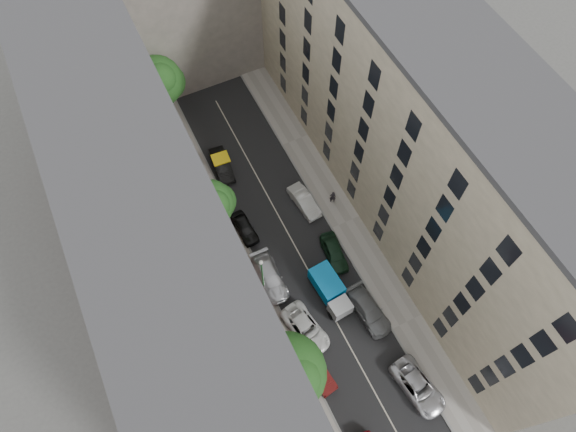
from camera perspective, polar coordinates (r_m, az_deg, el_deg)
ground at (r=48.54m, az=0.72°, el=-3.25°), size 120.00×120.00×0.00m
road_surface at (r=48.53m, az=0.72°, el=-3.25°), size 8.00×44.00×0.02m
sidewalk_left at (r=47.68m, az=-5.24°, el=-5.81°), size 3.00×44.00×0.15m
sidewalk_right at (r=49.87m, az=6.40°, el=-0.70°), size 3.00×44.00×0.15m
building_left at (r=38.57m, az=-13.94°, el=-3.18°), size 8.00×44.00×20.00m
building_right at (r=43.78m, az=14.03°, el=8.26°), size 8.00×44.00×20.00m
tarp_truck at (r=45.59m, az=4.72°, el=-8.24°), size 2.22×4.96×2.24m
car_left_1 at (r=44.11m, az=3.21°, el=-16.85°), size 2.09×4.28×1.35m
car_left_2 at (r=44.94m, az=1.97°, el=-12.38°), size 3.12×5.32×1.39m
car_left_3 at (r=46.44m, az=-2.07°, el=-6.80°), size 2.25×5.25×1.51m
car_left_4 at (r=48.79m, az=-4.84°, el=-1.34°), size 1.76×3.91×1.30m
car_left_5 at (r=52.70m, az=-7.36°, el=5.65°), size 1.89×4.52×1.45m
car_right_0 at (r=45.02m, az=14.25°, el=-17.91°), size 3.03×5.47×1.45m
car_right_1 at (r=45.90m, az=8.96°, el=-10.34°), size 2.48×5.20×1.46m
car_right_2 at (r=47.60m, az=5.16°, el=-4.07°), size 2.31×4.46×1.45m
car_right_3 at (r=50.02m, az=1.82°, el=1.64°), size 1.95×4.39×1.40m
tree_near at (r=38.36m, az=0.02°, el=-17.13°), size 6.02×5.85×9.25m
tree_mid at (r=45.33m, az=-8.55°, el=1.20°), size 4.74×4.38×7.28m
tree_far at (r=54.63m, az=-14.13°, el=14.18°), size 5.39×5.13×7.86m
lamp_post at (r=43.23m, az=-2.90°, el=-6.30°), size 0.36×0.36×6.03m
pedestrian at (r=50.11m, az=4.99°, el=2.13°), size 0.72×0.61×1.67m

